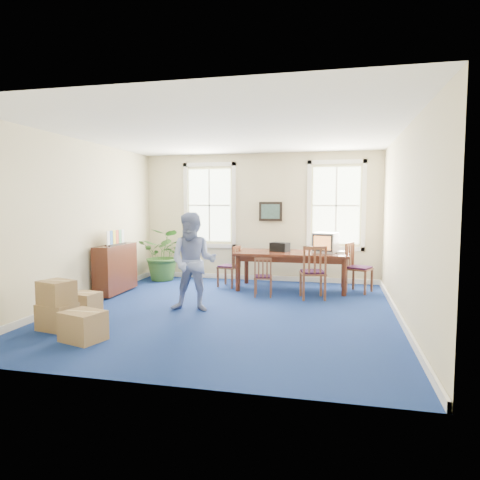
% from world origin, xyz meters
% --- Properties ---
extents(floor, '(6.50, 6.50, 0.00)m').
position_xyz_m(floor, '(0.00, 0.00, 0.00)').
color(floor, navy).
rests_on(floor, ground).
extents(ceiling, '(6.50, 6.50, 0.00)m').
position_xyz_m(ceiling, '(0.00, 0.00, 3.20)').
color(ceiling, white).
rests_on(ceiling, ground).
extents(wall_back, '(6.50, 0.00, 6.50)m').
position_xyz_m(wall_back, '(0.00, 3.25, 1.60)').
color(wall_back, beige).
rests_on(wall_back, ground).
extents(wall_front, '(6.50, 0.00, 6.50)m').
position_xyz_m(wall_front, '(0.00, -3.25, 1.60)').
color(wall_front, beige).
rests_on(wall_front, ground).
extents(wall_left, '(0.00, 6.50, 6.50)m').
position_xyz_m(wall_left, '(-3.00, 0.00, 1.60)').
color(wall_left, beige).
rests_on(wall_left, ground).
extents(wall_right, '(0.00, 6.50, 6.50)m').
position_xyz_m(wall_right, '(3.00, 0.00, 1.60)').
color(wall_right, beige).
rests_on(wall_right, ground).
extents(baseboard_back, '(6.00, 0.04, 0.12)m').
position_xyz_m(baseboard_back, '(0.00, 3.22, 0.06)').
color(baseboard_back, white).
rests_on(baseboard_back, ground).
extents(baseboard_left, '(0.04, 6.50, 0.12)m').
position_xyz_m(baseboard_left, '(-2.97, 0.00, 0.06)').
color(baseboard_left, white).
rests_on(baseboard_left, ground).
extents(baseboard_right, '(0.04, 6.50, 0.12)m').
position_xyz_m(baseboard_right, '(2.97, 0.00, 0.06)').
color(baseboard_right, white).
rests_on(baseboard_right, ground).
extents(window_left, '(1.40, 0.12, 2.20)m').
position_xyz_m(window_left, '(-1.30, 3.23, 1.90)').
color(window_left, white).
rests_on(window_left, ground).
extents(window_right, '(1.40, 0.12, 2.20)m').
position_xyz_m(window_right, '(1.90, 3.23, 1.90)').
color(window_right, white).
rests_on(window_right, ground).
extents(wall_picture, '(0.58, 0.06, 0.48)m').
position_xyz_m(wall_picture, '(0.30, 3.20, 1.75)').
color(wall_picture, black).
rests_on(wall_picture, ground).
extents(conference_table, '(2.51, 1.14, 0.85)m').
position_xyz_m(conference_table, '(0.94, 2.22, 0.43)').
color(conference_table, '#4A1F12').
rests_on(conference_table, ground).
extents(crt_tv, '(0.62, 0.65, 0.45)m').
position_xyz_m(crt_tv, '(1.69, 2.27, 1.08)').
color(crt_tv, '#B7B7BC').
rests_on(crt_tv, conference_table).
extents(game_console, '(0.17, 0.20, 0.05)m').
position_xyz_m(game_console, '(2.03, 2.22, 0.88)').
color(game_console, white).
rests_on(game_console, conference_table).
extents(equipment_bag, '(0.48, 0.40, 0.20)m').
position_xyz_m(equipment_bag, '(0.66, 2.27, 0.96)').
color(equipment_bag, black).
rests_on(equipment_bag, conference_table).
extents(chair_near_left, '(0.42, 0.42, 0.84)m').
position_xyz_m(chair_near_left, '(0.43, 1.36, 0.42)').
color(chair_near_left, brown).
rests_on(chair_near_left, ground).
extents(chair_near_right, '(0.59, 0.59, 1.11)m').
position_xyz_m(chair_near_right, '(1.46, 1.36, 0.55)').
color(chair_near_right, brown).
rests_on(chair_near_right, ground).
extents(chair_end_left, '(0.52, 0.52, 0.96)m').
position_xyz_m(chair_end_left, '(-0.54, 2.22, 0.48)').
color(chair_end_left, brown).
rests_on(chair_end_left, ground).
extents(chair_end_right, '(0.64, 0.64, 1.09)m').
position_xyz_m(chair_end_right, '(2.43, 2.22, 0.55)').
color(chair_end_right, brown).
rests_on(chair_end_right, ground).
extents(man, '(0.94, 0.76, 1.80)m').
position_xyz_m(man, '(-0.60, -0.12, 0.90)').
color(man, '#7C8CC0').
rests_on(man, ground).
extents(credenza, '(0.38, 1.31, 1.03)m').
position_xyz_m(credenza, '(-2.75, 0.95, 0.51)').
color(credenza, '#4A1F12').
rests_on(credenza, ground).
extents(brochure_rack, '(0.44, 0.75, 0.34)m').
position_xyz_m(brochure_rack, '(-2.73, 0.95, 1.20)').
color(brochure_rack, '#99999E').
rests_on(brochure_rack, credenza).
extents(potted_plant, '(1.21, 1.06, 1.32)m').
position_xyz_m(potted_plant, '(-2.33, 2.66, 0.66)').
color(potted_plant, '#315D23').
rests_on(potted_plant, ground).
extents(cardboard_boxes, '(1.69, 1.69, 0.81)m').
position_xyz_m(cardboard_boxes, '(-2.10, -1.58, 0.40)').
color(cardboard_boxes, '#99774B').
rests_on(cardboard_boxes, ground).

